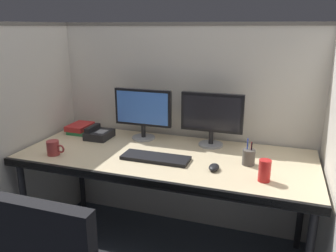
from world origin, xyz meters
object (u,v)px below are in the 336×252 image
(monitor_right, at_px, (212,116))
(book_stack, at_px, (81,128))
(pen_cup, at_px, (249,157))
(soda_can, at_px, (265,171))
(keyboard_main, at_px, (156,158))
(computer_mouse, at_px, (214,167))
(desk_phone, at_px, (99,134))
(desk, at_px, (165,162))
(coffee_mug, at_px, (53,148))
(monitor_left, at_px, (143,111))

(monitor_right, distance_m, book_stack, 1.06)
(monitor_right, distance_m, pen_cup, 0.42)
(pen_cup, height_order, book_stack, pen_cup)
(soda_can, bearing_deg, keyboard_main, 171.65)
(computer_mouse, relative_size, soda_can, 0.79)
(keyboard_main, height_order, pen_cup, pen_cup)
(keyboard_main, xyz_separation_m, desk_phone, (-0.55, 0.26, 0.02))
(desk, bearing_deg, coffee_mug, -161.73)
(computer_mouse, height_order, book_stack, book_stack)
(coffee_mug, bearing_deg, pen_cup, 11.26)
(soda_can, bearing_deg, monitor_right, 130.02)
(monitor_right, relative_size, pen_cup, 2.65)
(computer_mouse, distance_m, book_stack, 1.21)
(desk, distance_m, book_stack, 0.84)
(computer_mouse, relative_size, book_stack, 0.45)
(keyboard_main, distance_m, soda_can, 0.67)
(monitor_left, distance_m, soda_can, 1.01)
(monitor_left, distance_m, computer_mouse, 0.75)
(soda_can, bearing_deg, pen_cup, 116.97)
(computer_mouse, distance_m, soda_can, 0.29)
(desk, relative_size, soda_can, 15.57)
(coffee_mug, xyz_separation_m, book_stack, (-0.11, 0.48, -0.02))
(keyboard_main, relative_size, pen_cup, 2.65)
(monitor_right, xyz_separation_m, computer_mouse, (0.10, -0.41, -0.20))
(monitor_left, bearing_deg, coffee_mug, -131.17)
(soda_can, relative_size, book_stack, 0.58)
(desk, relative_size, keyboard_main, 4.42)
(coffee_mug, bearing_deg, desk_phone, 75.00)
(desk_phone, bearing_deg, keyboard_main, -24.95)
(monitor_right, height_order, keyboard_main, monitor_right)
(monitor_left, xyz_separation_m, computer_mouse, (0.61, -0.39, -0.20))
(monitor_right, height_order, soda_can, monitor_right)
(monitor_left, bearing_deg, soda_can, -26.69)
(monitor_left, distance_m, monitor_right, 0.51)
(monitor_left, distance_m, pen_cup, 0.85)
(keyboard_main, relative_size, book_stack, 2.03)
(computer_mouse, distance_m, desk_phone, 0.98)
(pen_cup, distance_m, coffee_mug, 1.24)
(desk_phone, relative_size, pen_cup, 1.17)
(book_stack, bearing_deg, monitor_right, 1.13)
(desk_phone, bearing_deg, desk, -15.90)
(monitor_left, bearing_deg, desk, -45.09)
(soda_can, height_order, book_stack, soda_can)
(soda_can, bearing_deg, computer_mouse, 168.75)
(monitor_right, xyz_separation_m, coffee_mug, (-0.93, -0.50, -0.17))
(monitor_right, bearing_deg, desk_phone, -172.51)
(pen_cup, bearing_deg, desk_phone, 172.29)
(desk, xyz_separation_m, soda_can, (0.63, -0.19, 0.11))
(computer_mouse, bearing_deg, soda_can, -11.25)
(monitor_right, bearing_deg, desk, -131.72)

